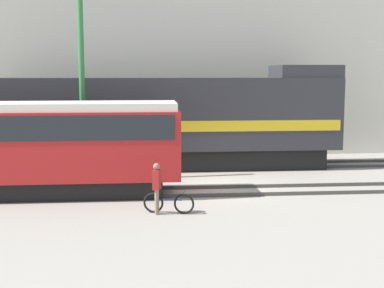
# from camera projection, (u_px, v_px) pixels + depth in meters

# --- Properties ---
(ground_plane) EXTENTS (120.00, 120.00, 0.00)m
(ground_plane) POSITION_uv_depth(u_px,v_px,m) (219.00, 186.00, 22.10)
(ground_plane) COLOR gray
(track_near) EXTENTS (60.00, 1.50, 0.14)m
(track_near) POSITION_uv_depth(u_px,v_px,m) (223.00, 191.00, 20.92)
(track_near) COLOR #47423D
(track_near) RESTS_ON ground
(track_far) EXTENTS (60.00, 1.51, 0.14)m
(track_far) POSITION_uv_depth(u_px,v_px,m) (206.00, 166.00, 26.48)
(track_far) COLOR #47423D
(track_far) RESTS_ON ground
(building_backdrop) EXTENTS (34.72, 6.00, 15.12)m
(building_backdrop) POSITION_uv_depth(u_px,v_px,m) (194.00, 24.00, 32.13)
(building_backdrop) COLOR beige
(building_backdrop) RESTS_ON ground
(freight_locomotive) EXTENTS (17.22, 3.04, 5.02)m
(freight_locomotive) POSITION_uv_depth(u_px,v_px,m) (164.00, 121.00, 25.99)
(freight_locomotive) COLOR black
(freight_locomotive) RESTS_ON ground
(streetcar) EXTENTS (11.15, 2.54, 3.56)m
(streetcar) POSITION_uv_depth(u_px,v_px,m) (31.00, 143.00, 20.01)
(streetcar) COLOR black
(streetcar) RESTS_ON ground
(bicycle) EXTENTS (1.69, 0.59, 0.75)m
(bicycle) POSITION_uv_depth(u_px,v_px,m) (169.00, 203.00, 17.78)
(bicycle) COLOR black
(bicycle) RESTS_ON ground
(person) EXTENTS (0.30, 0.40, 1.72)m
(person) POSITION_uv_depth(u_px,v_px,m) (157.00, 183.00, 17.60)
(person) COLOR #8C7A5B
(person) RESTS_ON ground
(utility_pole_left) EXTENTS (0.24, 0.24, 8.06)m
(utility_pole_left) POSITION_uv_depth(u_px,v_px,m) (82.00, 88.00, 22.67)
(utility_pole_left) COLOR #2D7238
(utility_pole_left) RESTS_ON ground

